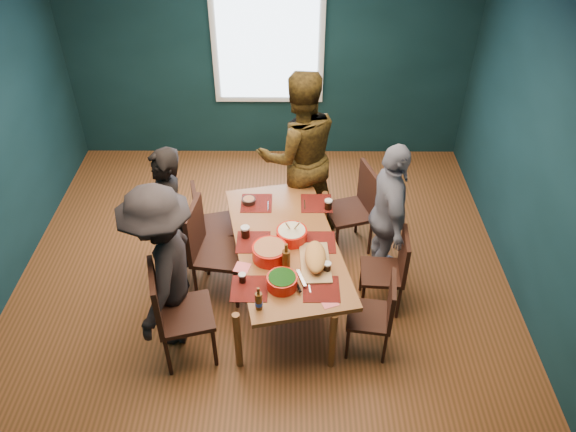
% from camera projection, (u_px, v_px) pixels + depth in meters
% --- Properties ---
extents(room, '(5.01, 5.01, 2.71)m').
position_uv_depth(room, '(260.00, 154.00, 5.07)').
color(room, brown).
rests_on(room, ground).
extents(dining_table, '(1.26, 1.96, 0.69)m').
position_uv_depth(dining_table, '(286.00, 248.00, 5.19)').
color(dining_table, brown).
rests_on(dining_table, floor).
extents(chair_left_far, '(0.49, 0.49, 0.90)m').
position_uv_depth(chair_left_far, '(208.00, 221.00, 5.66)').
color(chair_left_far, '#321810').
rests_on(chair_left_far, floor).
extents(chair_left_mid, '(0.52, 0.52, 1.02)m').
position_uv_depth(chair_left_mid, '(208.00, 244.00, 5.27)').
color(chair_left_mid, '#321810').
rests_on(chair_left_mid, floor).
extents(chair_left_near, '(0.56, 0.56, 1.02)m').
position_uv_depth(chair_left_near, '(172.00, 309.00, 4.65)').
color(chair_left_near, '#321810').
rests_on(chair_left_near, floor).
extents(chair_right_far, '(0.55, 0.55, 0.97)m').
position_uv_depth(chair_right_far, '(358.00, 203.00, 5.82)').
color(chair_right_far, '#321810').
rests_on(chair_right_far, floor).
extents(chair_right_mid, '(0.41, 0.41, 0.86)m').
position_uv_depth(chair_right_mid, '(392.00, 266.00, 5.17)').
color(chair_right_mid, '#321810').
rests_on(chair_right_mid, floor).
extents(chair_right_near, '(0.42, 0.42, 0.83)m').
position_uv_depth(chair_right_near, '(379.00, 311.00, 4.78)').
color(chair_right_near, '#321810').
rests_on(chair_right_near, floor).
extents(person_far_left, '(0.56, 0.66, 1.53)m').
position_uv_depth(person_far_left, '(170.00, 221.00, 5.27)').
color(person_far_left, black).
rests_on(person_far_left, floor).
extents(person_back, '(1.05, 0.90, 1.86)m').
position_uv_depth(person_back, '(299.00, 155.00, 5.87)').
color(person_back, black).
rests_on(person_back, floor).
extents(person_right, '(0.43, 0.92, 1.54)m').
position_uv_depth(person_right, '(389.00, 216.00, 5.33)').
color(person_right, silver).
rests_on(person_right, floor).
extents(person_near_left, '(0.68, 1.09, 1.62)m').
position_uv_depth(person_near_left, '(163.00, 269.00, 4.70)').
color(person_near_left, black).
rests_on(person_near_left, floor).
extents(bowl_salad, '(0.31, 0.31, 0.13)m').
position_uv_depth(bowl_salad, '(270.00, 252.00, 4.95)').
color(bowl_salad, red).
rests_on(bowl_salad, dining_table).
extents(bowl_dumpling, '(0.28, 0.28, 0.26)m').
position_uv_depth(bowl_dumpling, '(292.00, 234.00, 5.14)').
color(bowl_dumpling, red).
rests_on(bowl_dumpling, dining_table).
extents(bowl_herbs, '(0.26, 0.26, 0.11)m').
position_uv_depth(bowl_herbs, '(282.00, 281.00, 4.67)').
color(bowl_herbs, red).
rests_on(bowl_herbs, dining_table).
extents(cutting_board, '(0.32, 0.64, 0.14)m').
position_uv_depth(cutting_board, '(315.00, 258.00, 4.89)').
color(cutting_board, tan).
rests_on(cutting_board, dining_table).
extents(small_bowl, '(0.14, 0.14, 0.06)m').
position_uv_depth(small_bowl, '(249.00, 201.00, 5.60)').
color(small_bowl, black).
rests_on(small_bowl, dining_table).
extents(beer_bottle_a, '(0.06, 0.06, 0.23)m').
position_uv_depth(beer_bottle_a, '(259.00, 301.00, 4.47)').
color(beer_bottle_a, '#4D2A0D').
rests_on(beer_bottle_a, dining_table).
extents(beer_bottle_b, '(0.07, 0.07, 0.28)m').
position_uv_depth(beer_bottle_b, '(286.00, 259.00, 4.81)').
color(beer_bottle_b, '#4D2A0D').
rests_on(beer_bottle_b, dining_table).
extents(cola_glass_a, '(0.06, 0.06, 0.09)m').
position_uv_depth(cola_glass_a, '(242.00, 278.00, 4.72)').
color(cola_glass_a, black).
rests_on(cola_glass_a, dining_table).
extents(cola_glass_b, '(0.07, 0.07, 0.10)m').
position_uv_depth(cola_glass_b, '(327.00, 267.00, 4.82)').
color(cola_glass_b, black).
rests_on(cola_glass_b, dining_table).
extents(cola_glass_c, '(0.08, 0.08, 0.11)m').
position_uv_depth(cola_glass_c, '(328.00, 204.00, 5.51)').
color(cola_glass_c, black).
rests_on(cola_glass_c, dining_table).
extents(cola_glass_d, '(0.08, 0.08, 0.12)m').
position_uv_depth(cola_glass_d, '(245.00, 232.00, 5.17)').
color(cola_glass_d, black).
rests_on(cola_glass_d, dining_table).
extents(napkin_a, '(0.21, 0.21, 0.00)m').
position_uv_depth(napkin_a, '(324.00, 240.00, 5.17)').
color(napkin_a, '#FF6B76').
rests_on(napkin_a, dining_table).
extents(napkin_b, '(0.16, 0.16, 0.00)m').
position_uv_depth(napkin_b, '(242.00, 267.00, 4.89)').
color(napkin_b, '#FF6B76').
rests_on(napkin_b, dining_table).
extents(napkin_c, '(0.17, 0.17, 0.00)m').
position_uv_depth(napkin_c, '(329.00, 302.00, 4.57)').
color(napkin_c, '#FF6B76').
rests_on(napkin_c, dining_table).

